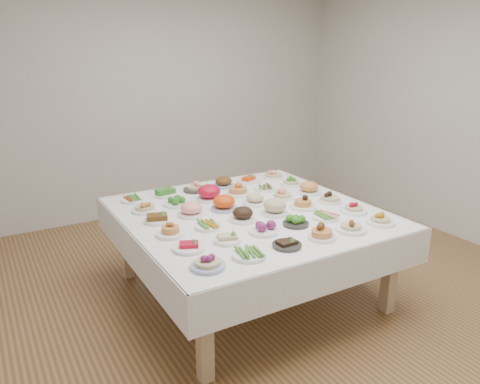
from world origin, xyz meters
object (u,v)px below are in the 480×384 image
display_table (249,220)px  dish_35 (273,173)px  dish_0 (208,259)px  dish_18 (157,218)px

display_table → dish_35: dish_35 is taller
display_table → dish_0: (-0.75, -0.75, 0.13)m
display_table → dish_18: 0.77m
dish_35 → dish_0: bearing=-135.0°
dish_18 → dish_35: size_ratio=0.98×
dish_0 → display_table: bearing=44.9°
display_table → dish_18: bearing=168.1°
display_table → dish_35: bearing=45.1°
dish_0 → dish_18: bearing=89.6°
display_table → dish_0: bearing=-135.1°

